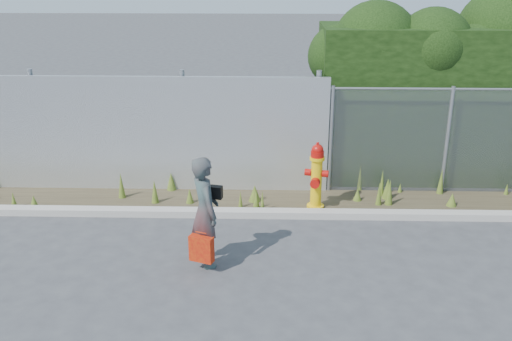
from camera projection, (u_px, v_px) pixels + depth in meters
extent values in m
plane|color=#3D3D40|center=(274.00, 270.00, 8.18)|extent=(80.00, 80.00, 0.00)
cube|color=#A9A298|center=(274.00, 213.00, 9.85)|extent=(16.00, 0.22, 0.12)
cube|color=#3F3524|center=(274.00, 202.00, 10.43)|extent=(16.00, 1.20, 0.01)
cone|color=#48601D|center=(121.00, 186.00, 10.53)|extent=(0.14, 0.14, 0.50)
cone|color=#48601D|center=(452.00, 200.00, 10.22)|extent=(0.19, 0.19, 0.25)
cone|color=#48601D|center=(190.00, 196.00, 10.33)|extent=(0.15, 0.15, 0.29)
cone|color=#48601D|center=(171.00, 182.00, 10.91)|extent=(0.18, 0.18, 0.35)
cone|color=#48601D|center=(379.00, 194.00, 10.23)|extent=(0.11, 0.11, 0.44)
cone|color=#48601D|center=(155.00, 192.00, 10.32)|extent=(0.14, 0.14, 0.45)
cone|color=#48601D|center=(241.00, 200.00, 10.14)|extent=(0.08, 0.08, 0.33)
cone|color=#48601D|center=(14.00, 201.00, 10.14)|extent=(0.11, 0.11, 0.30)
cone|color=#48601D|center=(256.00, 200.00, 10.07)|extent=(0.13, 0.13, 0.37)
cone|color=#48601D|center=(441.00, 182.00, 10.72)|extent=(0.12, 0.12, 0.51)
cone|color=#48601D|center=(387.00, 189.00, 10.51)|extent=(0.20, 0.20, 0.40)
cone|color=#48601D|center=(262.00, 201.00, 9.99)|extent=(0.08, 0.08, 0.39)
cone|color=#48601D|center=(360.00, 177.00, 10.88)|extent=(0.09, 0.09, 0.54)
cone|color=#48601D|center=(255.00, 194.00, 10.41)|extent=(0.23, 0.23, 0.32)
cone|color=#48601D|center=(506.00, 190.00, 10.72)|extent=(0.08, 0.08, 0.22)
cone|color=#48601D|center=(400.00, 188.00, 10.82)|extent=(0.08, 0.08, 0.19)
cone|color=#48601D|center=(389.00, 193.00, 10.23)|extent=(0.14, 0.14, 0.49)
cone|color=#48601D|center=(357.00, 195.00, 10.45)|extent=(0.16, 0.16, 0.23)
cone|color=#48601D|center=(382.00, 183.00, 10.62)|extent=(0.10, 0.10, 0.52)
cone|color=#48601D|center=(34.00, 202.00, 10.13)|extent=(0.16, 0.16, 0.25)
cube|color=#B7B9BF|center=(101.00, 134.00, 10.69)|extent=(8.50, 0.08, 2.20)
cylinder|color=gray|center=(38.00, 129.00, 10.82)|extent=(0.10, 0.10, 2.30)
cylinder|color=gray|center=(184.00, 130.00, 10.75)|extent=(0.10, 0.10, 2.30)
cylinder|color=gray|center=(317.00, 131.00, 10.68)|extent=(0.10, 0.10, 2.30)
cube|color=gray|center=(504.00, 143.00, 10.54)|extent=(6.50, 0.03, 2.00)
cylinder|color=gray|center=(512.00, 89.00, 10.18)|extent=(6.50, 0.04, 0.04)
cylinder|color=gray|center=(331.00, 140.00, 10.61)|extent=(0.07, 0.07, 2.05)
cylinder|color=gray|center=(447.00, 141.00, 10.55)|extent=(0.07, 0.07, 2.05)
cube|color=black|center=(504.00, 103.00, 11.29)|extent=(7.30, 1.60, 3.00)
sphere|color=black|center=(339.00, 56.00, 10.88)|extent=(1.20, 1.20, 1.20)
sphere|color=black|center=(375.00, 44.00, 10.98)|extent=(1.67, 1.67, 1.67)
sphere|color=black|center=(433.00, 46.00, 10.76)|extent=(1.44, 1.44, 1.44)
sphere|color=black|center=(479.00, 55.00, 10.88)|extent=(1.27, 1.27, 1.27)
sphere|color=black|center=(503.00, 34.00, 11.09)|extent=(1.85, 1.85, 1.85)
cylinder|color=yellow|center=(315.00, 207.00, 10.19)|extent=(0.30, 0.30, 0.07)
cylinder|color=yellow|center=(316.00, 184.00, 10.04)|extent=(0.20, 0.20, 0.93)
cylinder|color=yellow|center=(317.00, 158.00, 9.87)|extent=(0.26, 0.26, 0.05)
cylinder|color=#B20F0A|center=(317.00, 154.00, 9.84)|extent=(0.23, 0.23, 0.11)
sphere|color=#B20F0A|center=(318.00, 150.00, 9.81)|extent=(0.21, 0.21, 0.21)
cylinder|color=#B20F0A|center=(318.00, 144.00, 9.78)|extent=(0.05, 0.05, 0.05)
cylinder|color=#B20F0A|center=(308.00, 173.00, 9.97)|extent=(0.11, 0.12, 0.12)
cylinder|color=#B20F0A|center=(325.00, 173.00, 9.96)|extent=(0.11, 0.12, 0.12)
cylinder|color=#B20F0A|center=(317.00, 183.00, 9.87)|extent=(0.16, 0.13, 0.16)
imported|color=#0F6361|center=(205.00, 212.00, 8.09)|extent=(0.60, 0.71, 1.65)
cube|color=#AC0C09|center=(201.00, 249.00, 8.02)|extent=(0.35, 0.13, 0.38)
cylinder|color=#AC0C09|center=(201.00, 233.00, 7.93)|extent=(0.16, 0.01, 0.01)
cube|color=black|center=(214.00, 192.00, 8.10)|extent=(0.25, 0.10, 0.19)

